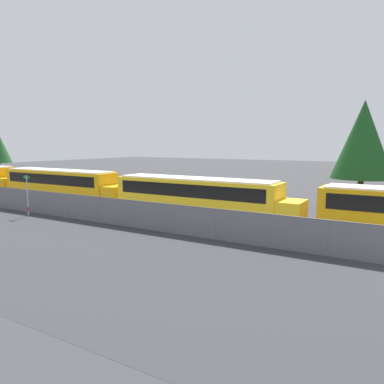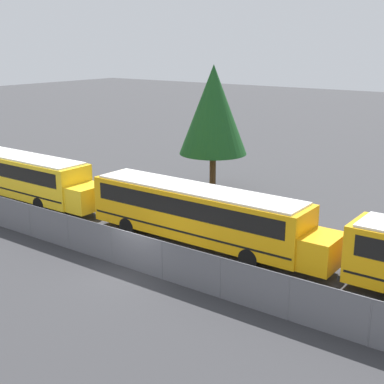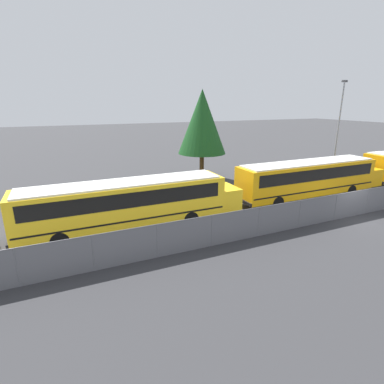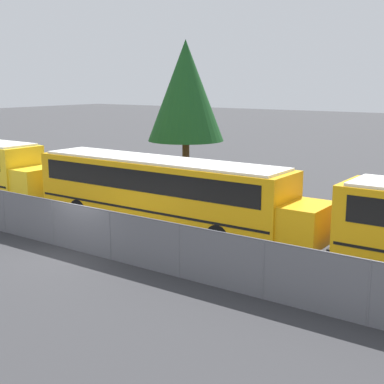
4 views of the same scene
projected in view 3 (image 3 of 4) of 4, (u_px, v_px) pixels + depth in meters
ground_plane at (350, 217)px, 20.66m from camera, size 200.00×200.00×0.00m
fence at (352, 204)px, 20.39m from camera, size 114.05×0.07×1.83m
school_bus_2 at (130, 201)px, 18.13m from camera, size 13.92×2.48×3.07m
school_bus_3 at (311, 176)px, 24.16m from camera, size 13.92×2.48×3.07m
light_pole at (339, 125)px, 31.36m from camera, size 0.60×0.24×9.72m
tree_0 at (202, 122)px, 28.82m from camera, size 4.67×4.67×8.81m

